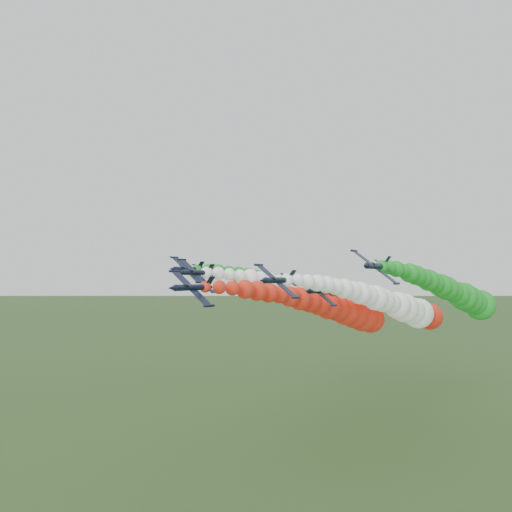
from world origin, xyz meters
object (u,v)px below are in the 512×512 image
Objects in this scene: jet_outer_left at (306,292)px; jet_trail at (406,308)px; jet_lead at (339,310)px; jet_inner_left at (323,296)px; jet_outer_right at (459,295)px; jet_inner_right at (393,304)px.

jet_trail is at bearing 18.42° from jet_outer_left.
jet_lead is 1.00× the size of jet_outer_left.
jet_outer_left is at bearing -161.58° from jet_trail.
jet_lead reaches higher than jet_trail.
jet_lead is 1.00× the size of jet_inner_left.
jet_inner_left is 34.74m from jet_outer_right.
jet_inner_left is 9.40m from jet_outer_left.
jet_outer_left is at bearing 162.43° from jet_inner_right.
jet_lead is 29.57m from jet_trail.
jet_trail is at bearing 37.21° from jet_inner_left.
jet_lead is at bearing -144.16° from jet_outer_right.
jet_lead is 1.00× the size of jet_outer_right.
jet_outer_right is at bearing 35.84° from jet_lead.
jet_outer_right is at bearing 4.91° from jet_inner_left.
jet_inner_right is at bearing -84.54° from jet_trail.
jet_inner_right is 1.00× the size of jet_outer_right.
jet_inner_right is at bearing -17.57° from jet_outer_left.
jet_outer_right reaches higher than jet_inner_left.
jet_outer_left is 28.06m from jet_trail.
jet_inner_left is 1.00× the size of jet_outer_left.
jet_inner_left is at bearing 126.97° from jet_lead.
jet_inner_left is 20.72m from jet_inner_right.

